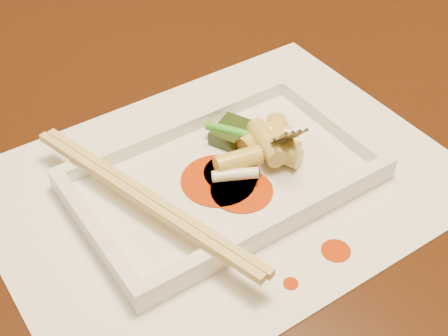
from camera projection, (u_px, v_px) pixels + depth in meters
table at (149, 183)px, 0.70m from camera, size 1.40×0.90×0.75m
placemat at (224, 183)px, 0.56m from camera, size 0.40×0.30×0.00m
sauce_splatter_a at (336, 251)px, 0.50m from camera, size 0.02×0.02×0.00m
sauce_splatter_b at (291, 284)px, 0.47m from camera, size 0.01×0.01×0.00m
plate_base at (224, 180)px, 0.55m from camera, size 0.26×0.16×0.01m
plate_rim_far at (180, 126)px, 0.59m from camera, size 0.26×0.01×0.01m
plate_rim_near at (276, 222)px, 0.50m from camera, size 0.26×0.01×0.01m
plate_rim_left at (95, 230)px, 0.49m from camera, size 0.01×0.14×0.01m
plate_rim_right at (331, 121)px, 0.60m from camera, size 0.01×0.14×0.01m
veg_piece at (231, 132)px, 0.58m from camera, size 0.05×0.04×0.01m
scallion_white at (235, 175)px, 0.53m from camera, size 0.04×0.03×0.01m
scallion_green at (250, 136)px, 0.57m from camera, size 0.06×0.08×0.01m
chopstick_a at (140, 200)px, 0.50m from camera, size 0.08×0.24×0.01m
chopstick_b at (149, 196)px, 0.51m from camera, size 0.08×0.24×0.01m
fork at (279, 71)px, 0.54m from camera, size 0.09×0.10×0.14m
sauce_blob_0 at (218, 180)px, 0.54m from camera, size 0.07×0.07×0.00m
sauce_blob_1 at (242, 191)px, 0.54m from camera, size 0.05×0.05×0.00m
sauce_blob_2 at (232, 173)px, 0.55m from camera, size 0.05×0.05×0.00m
rice_cake_0 at (270, 133)px, 0.58m from camera, size 0.04×0.04×0.02m
rice_cake_1 at (277, 142)px, 0.57m from camera, size 0.03×0.05×0.02m
rice_cake_2 at (266, 142)px, 0.56m from camera, size 0.03×0.05×0.02m
rice_cake_3 at (277, 135)px, 0.58m from camera, size 0.04×0.05×0.02m
rice_cake_4 at (278, 151)px, 0.56m from camera, size 0.04×0.05×0.02m
rice_cake_5 at (238, 160)px, 0.54m from camera, size 0.04×0.03×0.02m
rice_cake_6 at (263, 135)px, 0.58m from camera, size 0.05×0.02×0.02m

